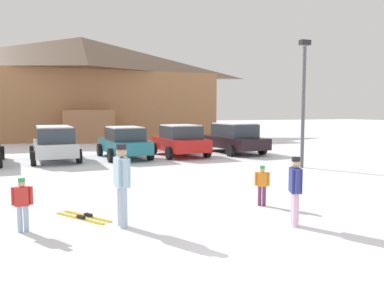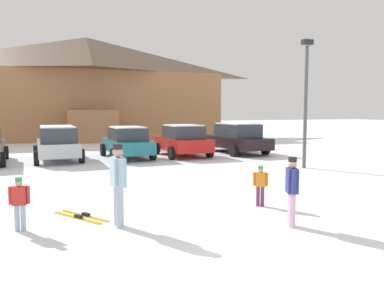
# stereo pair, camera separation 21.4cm
# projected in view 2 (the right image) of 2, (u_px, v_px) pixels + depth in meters

# --- Properties ---
(ground) EXTENTS (160.00, 160.00, 0.00)m
(ground) POSITION_uv_depth(u_px,v_px,m) (269.00, 273.00, 5.37)
(ground) COLOR white
(ski_lodge) EXTENTS (22.16, 10.60, 8.54)m
(ski_lodge) POSITION_uv_depth(u_px,v_px,m) (87.00, 87.00, 31.94)
(ski_lodge) COLOR #A36F46
(ski_lodge) RESTS_ON ground
(parked_silver_wagon) EXTENTS (2.22, 4.34, 1.63)m
(parked_silver_wagon) POSITION_uv_depth(u_px,v_px,m) (57.00, 142.00, 17.47)
(parked_silver_wagon) COLOR silver
(parked_silver_wagon) RESTS_ON ground
(parked_teal_hatchback) EXTENTS (2.24, 4.38, 1.56)m
(parked_teal_hatchback) POSITION_uv_depth(u_px,v_px,m) (127.00, 142.00, 18.50)
(parked_teal_hatchback) COLOR teal
(parked_teal_hatchback) RESTS_ON ground
(parked_red_sedan) EXTENTS (2.30, 4.07, 1.62)m
(parked_red_sedan) POSITION_uv_depth(u_px,v_px,m) (183.00, 140.00, 19.35)
(parked_red_sedan) COLOR red
(parked_red_sedan) RESTS_ON ground
(parked_black_sedan) EXTENTS (2.43, 4.87, 1.66)m
(parked_black_sedan) POSITION_uv_depth(u_px,v_px,m) (236.00, 138.00, 20.68)
(parked_black_sedan) COLOR black
(parked_black_sedan) RESTS_ON ground
(skier_adult_in_blue_parka) EXTENTS (0.27, 0.62, 1.67)m
(skier_adult_in_blue_parka) POSITION_uv_depth(u_px,v_px,m) (118.00, 180.00, 7.46)
(skier_adult_in_blue_parka) COLOR #A1B4CC
(skier_adult_in_blue_parka) RESTS_ON ground
(skier_child_in_red_jacket) EXTENTS (0.39, 0.19, 1.05)m
(skier_child_in_red_jacket) POSITION_uv_depth(u_px,v_px,m) (19.00, 201.00, 7.19)
(skier_child_in_red_jacket) COLOR #9AB6CA
(skier_child_in_red_jacket) RESTS_ON ground
(skier_teen_in_navy_coat) EXTENTS (0.33, 0.48, 1.41)m
(skier_teen_in_navy_coat) POSITION_uv_depth(u_px,v_px,m) (292.00, 188.00, 7.46)
(skier_teen_in_navy_coat) COLOR #DBA8C8
(skier_teen_in_navy_coat) RESTS_ON ground
(skier_child_in_orange_jacket) EXTENTS (0.33, 0.24, 0.99)m
(skier_child_in_orange_jacket) POSITION_uv_depth(u_px,v_px,m) (260.00, 184.00, 9.10)
(skier_child_in_orange_jacket) COLOR #6E2E57
(skier_child_in_orange_jacket) RESTS_ON ground
(pair_of_skis) EXTENTS (1.08, 1.40, 0.08)m
(pair_of_skis) POSITION_uv_depth(u_px,v_px,m) (81.00, 216.00, 8.18)
(pair_of_skis) COLOR gold
(pair_of_skis) RESTS_ON ground
(lamp_post) EXTENTS (0.44, 0.24, 5.15)m
(lamp_post) POSITION_uv_depth(u_px,v_px,m) (306.00, 96.00, 15.06)
(lamp_post) COLOR #515459
(lamp_post) RESTS_ON ground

